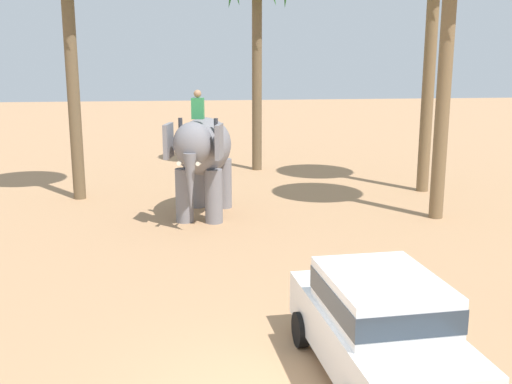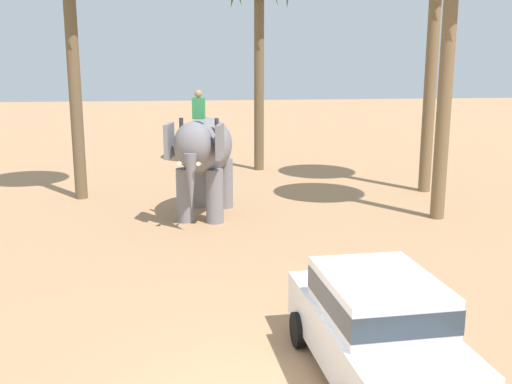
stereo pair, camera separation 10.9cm
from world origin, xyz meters
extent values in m
cube|color=white|center=(1.73, 0.50, 0.68)|extent=(1.95, 4.20, 0.76)
cube|color=white|center=(1.73, 0.40, 1.38)|extent=(1.69, 2.19, 0.64)
cube|color=#2D3842|center=(1.73, 0.40, 1.38)|extent=(1.71, 2.21, 0.35)
cylinder|color=black|center=(0.80, 1.71, 0.30)|extent=(0.22, 0.61, 0.60)
cylinder|color=black|center=(2.50, 1.82, 0.30)|extent=(0.22, 0.61, 0.60)
ellipsoid|color=slate|center=(-0.41, 10.81, 2.15)|extent=(2.27, 3.38, 1.70)
cylinder|color=slate|center=(-0.19, 9.81, 0.80)|extent=(0.52, 0.52, 1.60)
cylinder|color=slate|center=(-1.05, 10.01, 0.80)|extent=(0.52, 0.52, 1.60)
cylinder|color=slate|center=(0.23, 11.62, 0.80)|extent=(0.52, 0.52, 1.60)
cylinder|color=slate|center=(-0.62, 11.82, 0.80)|extent=(0.52, 0.52, 1.60)
ellipsoid|color=slate|center=(-0.78, 9.23, 2.45)|extent=(1.30, 1.23, 1.20)
cube|color=slate|center=(-0.06, 9.16, 2.50)|extent=(0.30, 0.81, 0.96)
cube|color=slate|center=(-1.46, 9.49, 2.50)|extent=(0.30, 0.81, 0.96)
cone|color=slate|center=(-0.88, 8.79, 1.45)|extent=(0.43, 0.43, 1.60)
cone|color=beige|center=(-0.62, 8.78, 1.95)|extent=(0.25, 0.58, 0.21)
cone|color=beige|center=(-1.12, 8.90, 1.95)|extent=(0.25, 0.58, 0.21)
cube|color=#338C4C|center=(-0.60, 9.98, 3.35)|extent=(0.39, 0.31, 0.60)
sphere|color=#A87A56|center=(-0.60, 9.98, 3.77)|extent=(0.22, 0.22, 0.22)
cylinder|color=#333338|center=(-0.10, 9.86, 2.80)|extent=(0.12, 0.12, 0.55)
cylinder|color=#333338|center=(-1.11, 10.10, 2.80)|extent=(0.12, 0.12, 0.55)
cylinder|color=brown|center=(6.55, 9.53, 4.00)|extent=(0.42, 0.42, 7.99)
cylinder|color=brown|center=(7.61, 13.21, 4.37)|extent=(0.42, 0.42, 8.73)
cylinder|color=brown|center=(2.16, 18.21, 3.90)|extent=(0.41, 0.41, 7.79)
cylinder|color=brown|center=(-4.61, 13.52, 3.88)|extent=(0.41, 0.41, 7.77)
camera|label=1|loc=(-1.16, -7.77, 4.85)|focal=43.13mm
camera|label=2|loc=(-1.06, -7.79, 4.85)|focal=43.13mm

